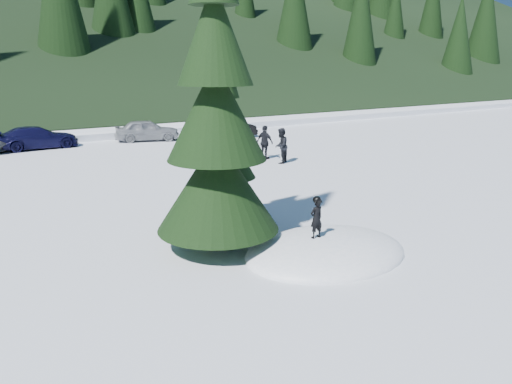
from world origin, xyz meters
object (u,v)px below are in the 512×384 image
adult_2 (233,140)px  car_4 (147,130)px  adult_0 (281,146)px  spruce_tall (216,124)px  adult_1 (265,142)px  car_3 (37,138)px  child_skier (316,218)px  spruce_short (226,159)px  car_5 (226,128)px

adult_2 → car_4: 7.80m
adult_0 → car_4: bearing=-111.1°
spruce_tall → adult_1: 12.75m
adult_1 → car_3: 13.21m
spruce_tall → child_skier: size_ratio=8.40×
adult_0 → car_4: 10.62m
adult_2 → car_3: size_ratio=0.41×
child_skier → spruce_short: bearing=-76.1°
spruce_short → car_5: 17.93m
adult_1 → adult_2: (-1.10, 1.32, 0.04)m
adult_1 → car_5: adult_1 is taller
spruce_short → car_3: 18.03m
spruce_tall → adult_2: (6.66, 11.13, -2.42)m
adult_0 → car_3: size_ratio=0.39×
spruce_short → car_5: bearing=61.8°
adult_0 → car_5: bearing=-138.7°
car_4 → car_5: size_ratio=0.97×
spruce_tall → adult_0: bearing=47.3°
adult_0 → car_3: adult_0 is taller
spruce_short → car_3: size_ratio=1.23×
car_5 → child_skier: bearing=163.5°
adult_0 → car_5: size_ratio=0.43×
adult_1 → adult_2: bearing=21.3°
car_4 → car_5: car_4 is taller
adult_2 → spruce_tall: bearing=25.1°
spruce_tall → child_skier: spruce_tall is taller
car_3 → car_5: size_ratio=1.09×
adult_0 → car_5: 8.75m
spruce_short → adult_1: (6.76, 8.41, -1.25)m
adult_1 → spruce_short: bearing=122.7°
adult_1 → car_4: size_ratio=0.44×
spruce_tall → spruce_short: 2.11m
car_4 → adult_2: bearing=-148.9°
spruce_tall → spruce_short: spruce_tall is taller
adult_1 → child_skier: bearing=134.6°
adult_0 → adult_1: bearing=-123.4°
spruce_short → car_4: bearing=77.8°
adult_2 → car_3: adult_2 is taller
child_skier → adult_1: adult_1 is taller
car_4 → car_5: bearing=-91.3°
car_3 → car_5: bearing=-103.3°
spruce_short → adult_0: bearing=46.1°
adult_0 → adult_2: size_ratio=0.96×
child_skier → adult_0: bearing=-122.3°
car_4 → adult_0: bearing=-146.1°
spruce_tall → car_3: bearing=94.6°
spruce_short → car_4: (3.75, 17.29, -1.44)m
spruce_short → car_3: (-2.53, 17.79, -1.47)m
adult_1 → car_5: size_ratio=0.43×
spruce_tall → car_3: size_ratio=1.97×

